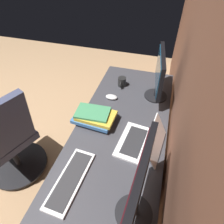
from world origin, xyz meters
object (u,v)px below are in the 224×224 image
at_px(monitor_primary, 137,191).
at_px(office_chair, 9,143).
at_px(book_stack_near, 95,116).
at_px(coffee_mug, 122,82).
at_px(monitor_secondary, 159,74).
at_px(keyboard_main, 70,180).
at_px(laptop_leftmost, 142,141).
at_px(mouse_main, 111,97).
at_px(drawer_pedestal, 115,183).

xyz_separation_m(monitor_primary, office_chair, (-0.38, -1.16, -0.53)).
bearing_deg(book_stack_near, monitor_primary, 35.49).
height_order(monitor_primary, coffee_mug, monitor_primary).
bearing_deg(book_stack_near, monitor_secondary, 136.74).
relative_size(book_stack_near, office_chair, 0.33).
height_order(book_stack_near, office_chair, office_chair).
bearing_deg(keyboard_main, coffee_mug, 176.53).
height_order(monitor_secondary, keyboard_main, monitor_secondary).
distance_m(monitor_primary, coffee_mug, 1.18).
relative_size(laptop_leftmost, book_stack_near, 1.11).
xyz_separation_m(book_stack_near, office_chair, (0.21, -0.74, -0.32)).
distance_m(keyboard_main, mouse_main, 0.81).
distance_m(monitor_secondary, coffee_mug, 0.38).
distance_m(mouse_main, office_chair, 0.99).
xyz_separation_m(laptop_leftmost, office_chair, (0.08, -1.13, -0.32)).
bearing_deg(book_stack_near, keyboard_main, 2.90).
distance_m(laptop_leftmost, mouse_main, 0.56).
xyz_separation_m(monitor_secondary, mouse_main, (0.14, -0.37, -0.22)).
bearing_deg(coffee_mug, laptop_leftmost, 25.14).
relative_size(drawer_pedestal, monitor_secondary, 1.51).
bearing_deg(coffee_mug, keyboard_main, -3.47).
bearing_deg(drawer_pedestal, book_stack_near, -137.25).
height_order(book_stack_near, coffee_mug, book_stack_near).
distance_m(laptop_leftmost, office_chair, 1.18).
relative_size(monitor_secondary, office_chair, 0.48).
distance_m(drawer_pedestal, mouse_main, 0.72).
xyz_separation_m(mouse_main, book_stack_near, (0.30, -0.05, 0.03)).
xyz_separation_m(drawer_pedestal, monitor_secondary, (-0.70, 0.17, 0.62)).
distance_m(drawer_pedestal, monitor_primary, 0.75).
distance_m(drawer_pedestal, book_stack_near, 0.56).
relative_size(monitor_secondary, laptop_leftmost, 1.28).
relative_size(mouse_main, book_stack_near, 0.32).
bearing_deg(monitor_primary, laptop_leftmost, -176.18).
relative_size(drawer_pedestal, monitor_primary, 1.37).
height_order(keyboard_main, book_stack_near, book_stack_near).
bearing_deg(mouse_main, keyboard_main, -1.44).
bearing_deg(laptop_leftmost, office_chair, -85.91).
xyz_separation_m(monitor_primary, laptop_leftmost, (-0.46, -0.03, -0.22)).
height_order(laptop_leftmost, office_chair, office_chair).
xyz_separation_m(monitor_primary, mouse_main, (-0.89, -0.38, -0.24)).
xyz_separation_m(keyboard_main, mouse_main, (-0.81, 0.02, 0.01)).
distance_m(monitor_primary, keyboard_main, 0.48).
relative_size(drawer_pedestal, mouse_main, 6.68).
relative_size(monitor_primary, monitor_secondary, 1.10).
bearing_deg(coffee_mug, monitor_primary, 16.82).
xyz_separation_m(keyboard_main, office_chair, (-0.30, -0.77, -0.28)).
distance_m(monitor_secondary, mouse_main, 0.45).
relative_size(keyboard_main, office_chair, 0.44).
distance_m(book_stack_near, coffee_mug, 0.52).
relative_size(monitor_secondary, coffee_mug, 3.97).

